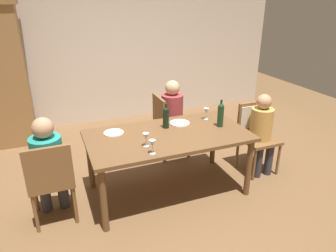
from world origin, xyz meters
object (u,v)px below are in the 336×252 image
at_px(chair_right_end, 255,127).
at_px(wine_bottle_tall_green, 221,114).
at_px(chair_far_right, 167,122).
at_px(person_woman_host, 262,129).
at_px(dinner_plate_guest_left, 180,123).
at_px(person_man_guest, 174,113).
at_px(wine_glass_near_left, 146,137).
at_px(person_man_bearded, 48,161).
at_px(wine_glass_centre, 206,111).
at_px(wine_bottle_dark_red, 166,117).
at_px(dinner_plate_host, 114,133).
at_px(dining_table, 168,141).
at_px(wine_glass_near_right, 152,144).
at_px(chair_left_end, 51,178).

bearing_deg(chair_right_end, wine_bottle_tall_green, 12.56).
relative_size(chair_far_right, person_woman_host, 0.85).
xyz_separation_m(chair_right_end, dinner_plate_guest_left, (-1.04, 0.12, 0.17)).
bearing_deg(person_man_guest, wine_glass_near_left, -35.51).
distance_m(person_man_bearded, wine_glass_centre, 1.94).
height_order(wine_bottle_dark_red, dinner_plate_guest_left, wine_bottle_dark_red).
height_order(person_man_bearded, dinner_plate_host, person_man_bearded).
bearing_deg(dining_table, person_woman_host, -1.13).
distance_m(chair_right_end, chair_far_right, 1.22).
relative_size(wine_bottle_dark_red, wine_glass_near_right, 2.03).
xyz_separation_m(chair_far_right, person_man_guest, (0.11, -0.00, 0.12)).
distance_m(chair_far_right, wine_glass_near_left, 1.29).
distance_m(dining_table, chair_left_end, 1.31).
bearing_deg(wine_glass_near_right, chair_left_end, 163.17).
xyz_separation_m(wine_glass_centre, dinner_plate_guest_left, (-0.37, -0.01, -0.10)).
height_order(wine_glass_centre, wine_glass_near_right, same).
bearing_deg(person_woman_host, person_man_guest, -46.16).
xyz_separation_m(person_man_guest, wine_glass_near_left, (-0.76, -1.07, 0.21)).
bearing_deg(chair_right_end, wine_glass_near_left, 11.36).
relative_size(chair_far_right, wine_glass_centre, 6.17).
bearing_deg(chair_right_end, wine_glass_centre, -10.55).
bearing_deg(chair_left_end, wine_glass_near_left, -6.75).
distance_m(wine_bottle_tall_green, wine_glass_centre, 0.27).
relative_size(wine_glass_centre, dinner_plate_host, 0.66).
height_order(chair_far_right, dinner_plate_guest_left, chair_far_right).
height_order(dining_table, person_man_bearded, person_man_bearded).
height_order(person_woman_host, wine_glass_near_right, person_woman_host).
relative_size(wine_glass_near_right, dinner_plate_guest_left, 0.61).
bearing_deg(dinner_plate_host, wine_glass_near_left, -61.77).
relative_size(chair_right_end, person_man_guest, 0.81).
bearing_deg(wine_bottle_tall_green, chair_left_end, -177.94).
height_order(chair_right_end, wine_bottle_tall_green, wine_bottle_tall_green).
bearing_deg(dinner_plate_host, person_woman_host, -8.42).
bearing_deg(chair_left_end, person_woman_host, 1.36).
relative_size(person_woman_host, wine_bottle_tall_green, 3.22).
bearing_deg(wine_glass_near_left, wine_glass_near_right, -87.84).
height_order(chair_right_end, wine_glass_near_right, chair_right_end).
xyz_separation_m(wine_glass_centre, dinner_plate_host, (-1.19, 0.00, -0.10)).
bearing_deg(chair_left_end, wine_glass_centre, 10.00).
relative_size(chair_right_end, wine_bottle_dark_red, 3.05).
bearing_deg(wine_glass_near_right, person_man_guest, 58.82).
xyz_separation_m(wine_glass_near_left, wine_glass_near_right, (0.01, -0.18, 0.00)).
bearing_deg(dining_table, wine_glass_near_right, -129.80).
bearing_deg(wine_glass_near_left, person_woman_host, 6.21).
xyz_separation_m(dining_table, dinner_plate_guest_left, (0.25, 0.24, 0.09)).
relative_size(chair_far_right, person_man_bearded, 0.80).
relative_size(wine_bottle_dark_red, dinner_plate_host, 1.33).
relative_size(person_man_bearded, dinner_plate_host, 5.04).
distance_m(wine_bottle_tall_green, dinner_plate_guest_left, 0.51).
relative_size(chair_far_right, person_man_guest, 0.81).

